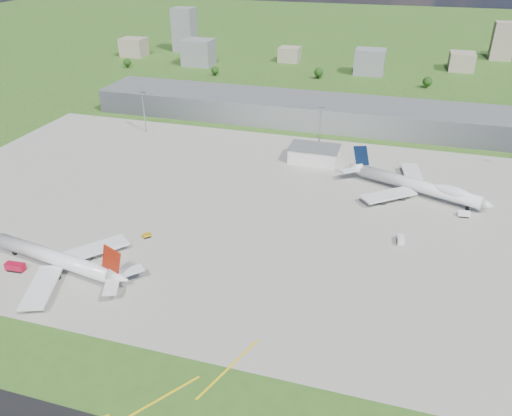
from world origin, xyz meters
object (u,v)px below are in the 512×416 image
(airliner_blue_quad, at_px, (418,186))
(van_white_near, at_px, (400,240))
(fire_truck, at_px, (15,267))
(tug_yellow, at_px, (147,236))
(airliner_red_twin, at_px, (59,260))
(van_white_far, at_px, (464,214))

(airliner_blue_quad, distance_m, van_white_near, 46.21)
(fire_truck, distance_m, tug_yellow, 49.55)
(tug_yellow, bearing_deg, van_white_near, -31.96)
(airliner_blue_quad, bearing_deg, van_white_near, -76.30)
(tug_yellow, height_order, van_white_near, van_white_near)
(airliner_red_twin, bearing_deg, van_white_far, -140.11)
(fire_truck, xyz_separation_m, van_white_far, (160.93, 90.05, -0.29))
(fire_truck, height_order, van_white_near, fire_truck)
(airliner_blue_quad, distance_m, fire_truck, 176.27)
(fire_truck, bearing_deg, van_white_near, 19.31)
(airliner_blue_quad, xyz_separation_m, van_white_far, (19.91, -15.63, -3.81))
(van_white_near, bearing_deg, airliner_red_twin, 108.07)
(airliner_red_twin, bearing_deg, van_white_near, -145.72)
(airliner_red_twin, distance_m, tug_yellow, 35.98)
(airliner_blue_quad, distance_m, tug_yellow, 127.36)
(fire_truck, distance_m, van_white_far, 184.42)
(airliner_red_twin, height_order, van_white_near, airliner_red_twin)
(airliner_red_twin, bearing_deg, tug_yellow, -113.86)
(fire_truck, xyz_separation_m, van_white_near, (135.13, 60.00, -0.17))
(fire_truck, relative_size, van_white_near, 1.23)
(fire_truck, bearing_deg, van_white_far, 24.60)
(airliner_blue_quad, height_order, van_white_near, airliner_blue_quad)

